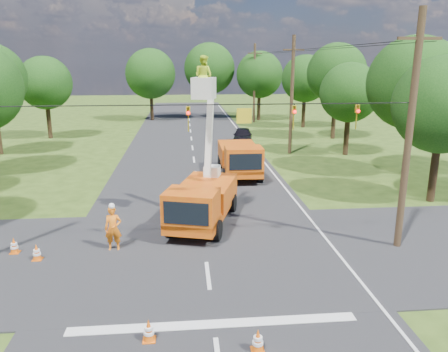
{
  "coord_description": "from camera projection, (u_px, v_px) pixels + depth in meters",
  "views": [
    {
      "loc": [
        -0.8,
        -15.08,
        7.99
      ],
      "look_at": [
        1.09,
        5.03,
        2.6
      ],
      "focal_mm": 35.0,
      "sensor_mm": 36.0,
      "label": 1
    }
  ],
  "objects": [
    {
      "name": "traffic_cone_0",
      "position": [
        149.0,
        330.0,
        12.71
      ],
      "size": [
        0.38,
        0.38,
        0.71
      ],
      "color": "#DF580B",
      "rests_on": "ground"
    },
    {
      "name": "tree_right_c",
      "position": [
        350.0,
        93.0,
        36.66
      ],
      "size": [
        5.0,
        5.0,
        7.83
      ],
      "color": "#382616",
      "rests_on": "ground"
    },
    {
      "name": "signal_span",
      "position": [
        260.0,
        115.0,
        17.24
      ],
      "size": [
        18.0,
        0.29,
        1.07
      ],
      "color": "black",
      "rests_on": "ground"
    },
    {
      "name": "distant_car",
      "position": [
        243.0,
        136.0,
        42.97
      ],
      "size": [
        2.47,
        4.68,
        1.52
      ],
      "primitive_type": "imported",
      "rotation": [
        0.0,
        0.0,
        -0.16
      ],
      "color": "black",
      "rests_on": "ground"
    },
    {
      "name": "bucket_truck",
      "position": [
        203.0,
        191.0,
        21.44
      ],
      "size": [
        4.01,
        6.72,
        8.2
      ],
      "rotation": [
        0.0,
        0.0,
        -0.29
      ],
      "color": "#CB600E",
      "rests_on": "ground"
    },
    {
      "name": "traffic_cone_1",
      "position": [
        258.0,
        341.0,
        12.25
      ],
      "size": [
        0.38,
        0.38,
        0.71
      ],
      "color": "#DF580B",
      "rests_on": "ground"
    },
    {
      "name": "ground",
      "position": [
        194.0,
        160.0,
        35.87
      ],
      "size": [
        140.0,
        140.0,
        0.0
      ],
      "primitive_type": "plane",
      "color": "#2A4314",
      "rests_on": "ground"
    },
    {
      "name": "traffic_cone_4",
      "position": [
        14.0,
        246.0,
        18.49
      ],
      "size": [
        0.38,
        0.38,
        0.71
      ],
      "color": "#DF580B",
      "rests_on": "ground"
    },
    {
      "name": "tree_far_b",
      "position": [
        210.0,
        69.0,
        60.36
      ],
      "size": [
        7.0,
        7.0,
        10.32
      ],
      "color": "#382616",
      "rests_on": "ground"
    },
    {
      "name": "second_truck",
      "position": [
        240.0,
        158.0,
        30.75
      ],
      "size": [
        2.68,
        6.66,
        2.48
      ],
      "rotation": [
        0.0,
        0.0,
        -0.0
      ],
      "color": "#CB600E",
      "rests_on": "ground"
    },
    {
      "name": "road_main",
      "position": [
        194.0,
        160.0,
        35.87
      ],
      "size": [
        12.0,
        100.0,
        0.06
      ],
      "primitive_type": "cube",
      "color": "black",
      "rests_on": "ground"
    },
    {
      "name": "tree_left_f",
      "position": [
        45.0,
        83.0,
        44.62
      ],
      "size": [
        5.4,
        5.4,
        8.4
      ],
      "color": "#382616",
      "rests_on": "ground"
    },
    {
      "name": "tree_far_c",
      "position": [
        259.0,
        75.0,
        58.26
      ],
      "size": [
        6.2,
        6.2,
        9.18
      ],
      "color": "#382616",
      "rests_on": "ground"
    },
    {
      "name": "pole_right_near",
      "position": [
        409.0,
        132.0,
        18.01
      ],
      "size": [
        1.8,
        0.3,
        10.0
      ],
      "color": "#4C3823",
      "rests_on": "ground"
    },
    {
      "name": "stop_bar",
      "position": [
        214.0,
        325.0,
        13.56
      ],
      "size": [
        9.0,
        0.45,
        0.02
      ],
      "primitive_type": "cube",
      "color": "silver",
      "rests_on": "ground"
    },
    {
      "name": "traffic_cone_3",
      "position": [
        37.0,
        252.0,
        17.86
      ],
      "size": [
        0.38,
        0.38,
        0.71
      ],
      "color": "#DF580B",
      "rests_on": "ground"
    },
    {
      "name": "ground_worker",
      "position": [
        113.0,
        228.0,
        18.68
      ],
      "size": [
        0.73,
        0.49,
        1.99
      ],
      "primitive_type": "imported",
      "rotation": [
        0.0,
        0.0,
        0.02
      ],
      "color": "orange",
      "rests_on": "ground"
    },
    {
      "name": "traffic_cone_6",
      "position": [
        258.0,
        167.0,
        32.11
      ],
      "size": [
        0.38,
        0.38,
        0.71
      ],
      "color": "#DF580B",
      "rests_on": "ground"
    },
    {
      "name": "road_cross",
      "position": [
        205.0,
        254.0,
        18.56
      ],
      "size": [
        56.0,
        10.0,
        0.07
      ],
      "primitive_type": "cube",
      "color": "black",
      "rests_on": "ground"
    },
    {
      "name": "tree_right_a",
      "position": [
        442.0,
        105.0,
        24.11
      ],
      "size": [
        5.4,
        5.4,
        8.28
      ],
      "color": "#382616",
      "rests_on": "ground"
    },
    {
      "name": "tree_right_d",
      "position": [
        337.0,
        73.0,
        44.14
      ],
      "size": [
        6.0,
        6.0,
        9.7
      ],
      "color": "#382616",
      "rests_on": "ground"
    },
    {
      "name": "tree_right_e",
      "position": [
        305.0,
        79.0,
        51.97
      ],
      "size": [
        5.6,
        5.6,
        8.63
      ],
      "color": "#382616",
      "rests_on": "ground"
    },
    {
      "name": "traffic_cone_2",
      "position": [
        214.0,
        204.0,
        23.85
      ],
      "size": [
        0.38,
        0.38,
        0.71
      ],
      "color": "#DF580B",
      "rests_on": "ground"
    },
    {
      "name": "edge_line",
      "position": [
        261.0,
        159.0,
        36.38
      ],
      "size": [
        0.12,
        90.0,
        0.02
      ],
      "primitive_type": "cube",
      "color": "silver",
      "rests_on": "ground"
    },
    {
      "name": "tree_right_b",
      "position": [
        414.0,
        83.0,
        29.79
      ],
      "size": [
        6.4,
        6.4,
        9.65
      ],
      "color": "#382616",
      "rests_on": "ground"
    },
    {
      "name": "pole_right_mid",
      "position": [
        292.0,
        95.0,
        37.25
      ],
      "size": [
        1.8,
        0.3,
        10.0
      ],
      "color": "#4C3823",
      "rests_on": "ground"
    },
    {
      "name": "tree_far_a",
      "position": [
        150.0,
        74.0,
        57.88
      ],
      "size": [
        6.6,
        6.6,
        9.5
      ],
      "color": "#382616",
      "rests_on": "ground"
    },
    {
      "name": "pole_right_far",
      "position": [
        254.0,
        83.0,
        56.49
      ],
      "size": [
        1.8,
        0.3,
        10.0
      ],
      "color": "#4C3823",
      "rests_on": "ground"
    }
  ]
}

